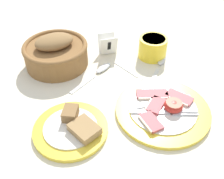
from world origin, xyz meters
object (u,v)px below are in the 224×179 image
object	(u,v)px
bread_plate	(72,128)
number_card	(108,45)
teaspoon_by_saucer	(160,64)
teaspoon_near_cup	(98,72)
breakfast_plate	(163,109)
sugar_cup	(153,47)
bread_basket	(56,52)
teaspoon_stray	(144,79)

from	to	relation	value
bread_plate	number_card	bearing A→B (deg)	67.02
bread_plate	number_card	world-z (taller)	number_card
teaspoon_by_saucer	teaspoon_near_cup	world-z (taller)	same
teaspoon_by_saucer	teaspoon_near_cup	size ratio (longest dim) A/B	1.14
teaspoon_by_saucer	breakfast_plate	bearing A→B (deg)	-163.89
breakfast_plate	number_card	bearing A→B (deg)	109.08
teaspoon_by_saucer	sugar_cup	bearing A→B (deg)	44.38
bread_basket	teaspoon_stray	size ratio (longest dim) A/B	1.26
breakfast_plate	teaspoon_near_cup	bearing A→B (deg)	128.01
breakfast_plate	teaspoon_near_cup	world-z (taller)	breakfast_plate
breakfast_plate	sugar_cup	world-z (taller)	sugar_cup
teaspoon_near_cup	teaspoon_stray	distance (m)	0.15
bread_plate	teaspoon_stray	bearing A→B (deg)	36.53
teaspoon_by_saucer	bread_plate	bearing A→B (deg)	159.25
bread_plate	teaspoon_near_cup	size ratio (longest dim) A/B	1.28
number_card	teaspoon_stray	world-z (taller)	number_card
number_card	teaspoon_stray	size ratio (longest dim) A/B	0.43
breakfast_plate	teaspoon_near_cup	size ratio (longest dim) A/B	1.73
bread_basket	teaspoon_near_cup	xyz separation A→B (m)	(0.13, -0.07, -0.04)
bread_plate	teaspoon_stray	world-z (taller)	bread_plate
bread_basket	bread_plate	bearing A→B (deg)	-83.06
bread_plate	bread_basket	distance (m)	0.31
bread_plate	bread_basket	world-z (taller)	bread_basket
teaspoon_near_cup	breakfast_plate	bearing A→B (deg)	-94.89
sugar_cup	teaspoon_by_saucer	bearing A→B (deg)	-76.56
teaspoon_near_cup	sugar_cup	bearing A→B (deg)	-24.34
number_card	teaspoon_near_cup	bearing A→B (deg)	-120.38
teaspoon_near_cup	number_card	bearing A→B (deg)	22.42
bread_basket	number_card	size ratio (longest dim) A/B	2.95
breakfast_plate	teaspoon_by_saucer	size ratio (longest dim) A/B	1.52
sugar_cup	teaspoon_near_cup	xyz separation A→B (m)	(-0.20, -0.07, -0.03)
bread_plate	sugar_cup	size ratio (longest dim) A/B	1.99
bread_plate	sugar_cup	bearing A→B (deg)	45.38
breakfast_plate	number_card	size ratio (longest dim) A/B	3.62
sugar_cup	teaspoon_near_cup	distance (m)	0.22
teaspoon_stray	teaspoon_by_saucer	bearing A→B (deg)	99.97
breakfast_plate	teaspoon_stray	xyz separation A→B (m)	(-0.02, 0.14, -0.00)
number_card	teaspoon_by_saucer	bearing A→B (deg)	-36.34
number_card	teaspoon_near_cup	size ratio (longest dim) A/B	0.48
bread_basket	teaspoon_by_saucer	xyz separation A→B (m)	(0.35, -0.06, -0.04)
teaspoon_near_cup	teaspoon_by_saucer	bearing A→B (deg)	-39.72
teaspoon_near_cup	teaspoon_stray	bearing A→B (deg)	-66.04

